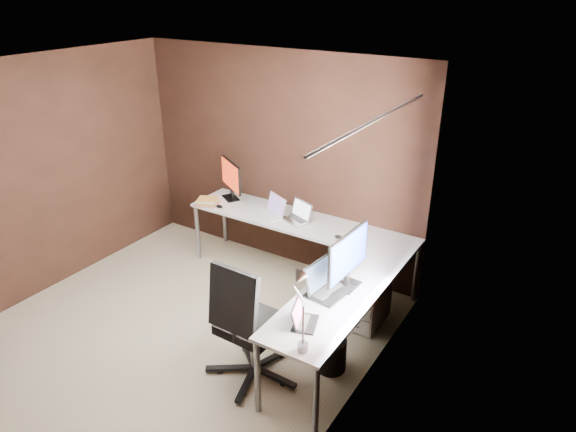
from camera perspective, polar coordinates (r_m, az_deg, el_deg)
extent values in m
cube|color=#B7AF8F|center=(5.28, -12.00, -12.50)|extent=(3.60, 3.60, 0.00)
cube|color=white|center=(4.28, -15.06, 15.24)|extent=(3.60, 3.60, 0.00)
cube|color=black|center=(5.93, -1.13, 6.15)|extent=(3.60, 0.00, 2.50)
cube|color=black|center=(5.98, -25.78, 3.78)|extent=(0.00, 3.60, 2.50)
cube|color=black|center=(3.70, 7.10, -6.40)|extent=(0.00, 3.60, 2.50)
cube|color=white|center=(3.89, 9.32, -1.52)|extent=(0.00, 1.00, 1.30)
cube|color=orange|center=(3.43, 3.60, -8.98)|extent=(0.01, 0.35, 2.00)
cube|color=orange|center=(4.60, 12.32, -0.20)|extent=(0.01, 0.35, 2.00)
cylinder|color=slate|center=(3.62, 9.68, 10.48)|extent=(0.02, 1.90, 0.02)
cube|color=silver|center=(5.66, 1.28, -0.64)|extent=(2.65, 0.60, 0.03)
cube|color=silver|center=(4.38, 5.29, -9.14)|extent=(0.60, 1.65, 0.03)
cylinder|color=slate|center=(6.33, -10.01, -1.80)|extent=(0.05, 0.05, 0.70)
cylinder|color=slate|center=(6.68, -7.09, -0.11)|extent=(0.05, 0.05, 0.70)
cylinder|color=slate|center=(4.18, -3.42, -17.40)|extent=(0.05, 0.05, 0.70)
cylinder|color=slate|center=(3.98, 3.11, -20.08)|extent=(0.05, 0.05, 0.70)
cylinder|color=slate|center=(5.60, 14.08, -6.04)|extent=(0.05, 0.05, 0.70)
cube|color=silver|center=(5.22, 8.36, -8.58)|extent=(0.42, 0.50, 0.60)
cube|color=black|center=(6.26, -6.38, 2.01)|extent=(0.28, 0.25, 0.01)
cube|color=black|center=(6.24, -6.24, 2.57)|extent=(0.06, 0.06, 0.11)
cube|color=black|center=(6.16, -6.34, 4.54)|extent=(0.48, 0.30, 0.35)
cube|color=red|center=(6.15, -6.47, 4.52)|extent=(0.44, 0.27, 0.32)
cube|color=black|center=(4.52, 6.70, -7.70)|extent=(0.16, 0.25, 0.01)
cube|color=black|center=(4.49, 6.52, -6.96)|extent=(0.04, 0.06, 0.11)
cube|color=black|center=(4.37, 6.67, -4.17)|extent=(0.05, 0.63, 0.39)
cube|color=#0F1BA8|center=(4.36, 6.85, -4.22)|extent=(0.03, 0.60, 0.36)
cube|color=silver|center=(5.77, -2.03, 0.12)|extent=(0.40, 0.35, 0.02)
cube|color=silver|center=(5.77, -1.29, 1.31)|extent=(0.32, 0.20, 0.21)
cube|color=slate|center=(5.77, -1.34, 1.30)|extent=(0.28, 0.17, 0.18)
cube|color=silver|center=(5.65, 0.87, -0.44)|extent=(0.37, 0.31, 0.02)
cube|color=silver|center=(5.65, 1.54, 0.73)|extent=(0.31, 0.17, 0.19)
cube|color=white|center=(5.65, 1.50, 0.72)|extent=(0.27, 0.14, 0.17)
cube|color=black|center=(4.43, 4.66, -8.34)|extent=(0.33, 0.43, 0.02)
cube|color=black|center=(4.41, 3.57, -6.44)|extent=(0.12, 0.41, 0.25)
cube|color=#1B2435|center=(4.40, 3.63, -6.46)|extent=(0.10, 0.36, 0.21)
cube|color=black|center=(4.05, 1.94, -11.83)|extent=(0.25, 0.29, 0.02)
cube|color=black|center=(4.01, 1.01, -10.72)|extent=(0.13, 0.25, 0.16)
cube|color=#BA588C|center=(4.01, 1.09, -10.73)|extent=(0.11, 0.22, 0.13)
cube|color=#B1765F|center=(6.12, -8.91, 1.37)|extent=(0.29, 0.25, 0.03)
cube|color=#B98A38|center=(6.11, -8.92, 1.57)|extent=(0.27, 0.24, 0.02)
cube|color=beige|center=(6.10, -8.94, 1.74)|extent=(0.29, 0.26, 0.02)
cube|color=#B98A38|center=(6.10, -8.95, 1.88)|extent=(0.27, 0.25, 0.02)
ellipsoid|color=black|center=(6.01, -7.64, 1.06)|extent=(0.10, 0.07, 0.03)
ellipsoid|color=black|center=(5.29, 5.62, -2.31)|extent=(0.10, 0.07, 0.03)
cylinder|color=slate|center=(3.80, 1.66, -14.32)|extent=(0.08, 0.08, 0.06)
cylinder|color=slate|center=(3.68, 1.70, -12.04)|extent=(0.02, 0.02, 0.32)
cylinder|color=slate|center=(3.59, 1.29, -8.75)|extent=(0.02, 0.17, 0.24)
cone|color=slate|center=(3.62, 1.19, -6.95)|extent=(0.10, 0.13, 0.13)
cylinder|color=slate|center=(4.58, -3.82, -14.31)|extent=(0.06, 0.06, 0.41)
cube|color=black|center=(4.43, -3.91, -11.95)|extent=(0.50, 0.50, 0.09)
cube|color=black|center=(4.07, -6.09, -9.36)|extent=(0.45, 0.14, 0.54)
cylinder|color=black|center=(4.69, 4.83, -15.02)|extent=(0.29, 0.29, 0.31)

